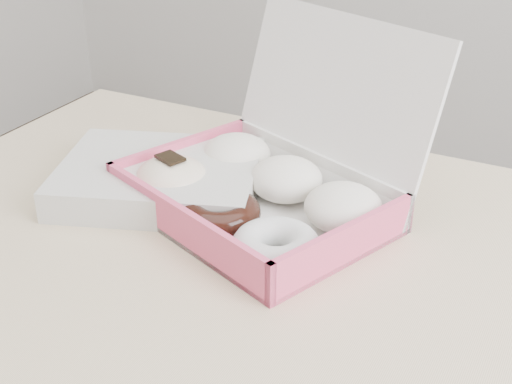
% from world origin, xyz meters
% --- Properties ---
extents(table, '(1.20, 0.80, 0.75)m').
position_xyz_m(table, '(0.00, 0.00, 0.67)').
color(table, tan).
rests_on(table, ground).
extents(donut_box, '(0.42, 0.40, 0.24)m').
position_xyz_m(donut_box, '(-0.10, 0.12, 0.79)').
color(donut_box, white).
rests_on(donut_box, table).
extents(newspapers, '(0.33, 0.30, 0.04)m').
position_xyz_m(newspapers, '(-0.25, 0.10, 0.77)').
color(newspapers, silver).
rests_on(newspapers, table).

